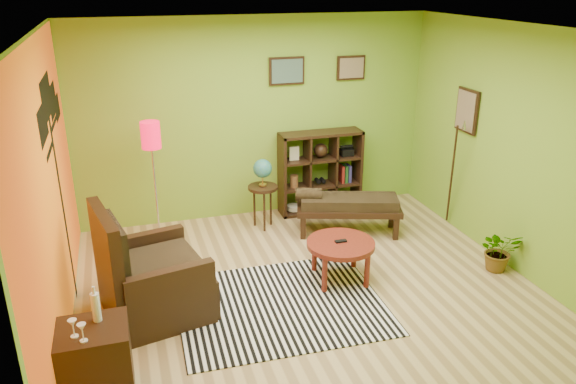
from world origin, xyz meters
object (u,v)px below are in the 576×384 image
object	(u,v)px
coffee_table	(341,247)
floor_lamp	(152,147)
side_cabinet	(96,362)
globe_table	(263,176)
armchair	(149,282)
bench	(346,205)
cube_shelf	(321,172)
potted_plant	(499,255)

from	to	relation	value
coffee_table	floor_lamp	size ratio (longest dim) A/B	0.47
side_cabinet	globe_table	xyz separation A→B (m)	(2.15, 2.85, 0.41)
armchair	bench	bearing A→B (deg)	24.71
armchair	globe_table	world-z (taller)	armchair
side_cabinet	bench	distance (m)	3.94
armchair	floor_lamp	distance (m)	1.89
bench	side_cabinet	bearing A→B (deg)	-143.45
side_cabinet	bench	xyz separation A→B (m)	(3.16, 2.35, 0.08)
floor_lamp	cube_shelf	distance (m)	2.53
floor_lamp	globe_table	size ratio (longest dim) A/B	1.65
potted_plant	floor_lamp	bearing A→B (deg)	153.59
armchair	cube_shelf	xyz separation A→B (m)	(2.61, 2.06, 0.23)
armchair	potted_plant	distance (m)	4.01
floor_lamp	potted_plant	size ratio (longest dim) A/B	3.22
floor_lamp	cube_shelf	size ratio (longest dim) A/B	1.36
globe_table	bench	bearing A→B (deg)	-26.22
coffee_table	bench	distance (m)	1.26
coffee_table	bench	xyz separation A→B (m)	(0.54, 1.14, 0.00)
globe_table	cube_shelf	world-z (taller)	cube_shelf
floor_lamp	potted_plant	distance (m)	4.36
coffee_table	bench	size ratio (longest dim) A/B	0.53
floor_lamp	bench	size ratio (longest dim) A/B	1.11
globe_table	bench	size ratio (longest dim) A/B	0.67
cube_shelf	floor_lamp	bearing A→B (deg)	-169.40
armchair	cube_shelf	world-z (taller)	armchair
side_cabinet	floor_lamp	bearing A→B (deg)	75.07
floor_lamp	bench	bearing A→B (deg)	-9.08
cube_shelf	potted_plant	xyz separation A→B (m)	(1.39, -2.32, -0.40)
cube_shelf	bench	bearing A→B (deg)	-86.51
globe_table	floor_lamp	bearing A→B (deg)	-175.54
cube_shelf	potted_plant	size ratio (longest dim) A/B	2.37
globe_table	potted_plant	xyz separation A→B (m)	(2.35, -1.98, -0.55)
bench	potted_plant	size ratio (longest dim) A/B	2.90
armchair	potted_plant	world-z (taller)	armchair
cube_shelf	bench	world-z (taller)	cube_shelf
globe_table	potted_plant	size ratio (longest dim) A/B	1.95
cube_shelf	bench	distance (m)	0.86
armchair	coffee_table	bearing A→B (deg)	2.21
floor_lamp	globe_table	world-z (taller)	floor_lamp
coffee_table	armchair	distance (m)	2.12
cube_shelf	armchair	bearing A→B (deg)	-141.72
globe_table	bench	world-z (taller)	globe_table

